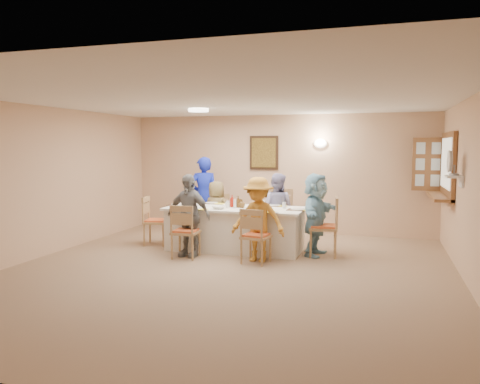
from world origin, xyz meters
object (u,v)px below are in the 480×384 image
(diner_front_right, at_px, (258,219))
(chair_front_right, at_px, (256,235))
(desk_fan, at_px, (452,166))
(diner_right_end, at_px, (316,214))
(condiment_ketchup, at_px, (232,201))
(chair_back_left, at_px, (219,217))
(chair_right_end, at_px, (323,226))
(diner_back_right, at_px, (277,209))
(serving_hatch, at_px, (448,166))
(chair_back_right, at_px, (278,216))
(chair_front_left, at_px, (186,231))
(dining_table, at_px, (235,229))
(chair_left_end, at_px, (156,220))
(diner_front_left, at_px, (188,215))
(caregiver, at_px, (204,196))
(diner_back_left, at_px, (216,211))

(diner_front_right, bearing_deg, chair_front_right, -87.26)
(desk_fan, height_order, diner_front_right, desk_fan)
(diner_right_end, xyz_separation_m, condiment_ketchup, (-1.49, 0.03, 0.17))
(chair_back_left, distance_m, diner_right_end, 2.19)
(chair_right_end, distance_m, diner_front_right, 1.18)
(chair_back_left, distance_m, diner_back_right, 1.23)
(serving_hatch, distance_m, chair_back_right, 3.10)
(chair_front_left, relative_size, diner_back_right, 0.67)
(serving_hatch, relative_size, chair_front_right, 1.70)
(dining_table, xyz_separation_m, chair_left_end, (-1.55, 0.00, 0.08))
(diner_front_left, xyz_separation_m, caregiver, (-0.45, 1.83, 0.12))
(dining_table, height_order, diner_back_left, diner_back_left)
(chair_back_left, distance_m, chair_front_left, 1.60)
(desk_fan, relative_size, diner_right_end, 0.22)
(condiment_ketchup, bearing_deg, diner_front_left, -126.90)
(chair_front_right, distance_m, caregiver, 2.58)
(chair_front_right, relative_size, chair_right_end, 0.88)
(caregiver, relative_size, condiment_ketchup, 7.45)
(diner_back_right, bearing_deg, diner_front_left, 57.46)
(dining_table, height_order, diner_front_right, diner_front_right)
(desk_fan, height_order, chair_right_end, desk_fan)
(chair_left_end, bearing_deg, diner_right_end, -100.95)
(diner_front_left, bearing_deg, chair_back_left, 99.33)
(diner_back_left, distance_m, condiment_ketchup, 0.89)
(chair_front_right, xyz_separation_m, chair_left_end, (-2.15, 0.80, 0.01))
(dining_table, bearing_deg, chair_right_end, 0.00)
(diner_front_right, bearing_deg, serving_hatch, 30.55)
(chair_front_left, distance_m, diner_back_left, 1.49)
(desk_fan, height_order, diner_back_right, desk_fan)
(chair_front_right, relative_size, diner_back_right, 0.66)
(dining_table, bearing_deg, caregiver, 132.40)
(diner_front_left, relative_size, condiment_ketchup, 6.34)
(chair_back_right, xyz_separation_m, diner_back_left, (-1.20, -0.12, 0.07))
(dining_table, bearing_deg, condiment_ketchup, 155.46)
(diner_front_left, bearing_deg, diner_front_right, 9.33)
(diner_front_right, bearing_deg, caregiver, 134.78)
(chair_front_left, xyz_separation_m, diner_back_right, (1.20, 1.48, 0.22))
(condiment_ketchup, bearing_deg, chair_back_right, 49.10)
(chair_back_right, bearing_deg, chair_front_right, -86.26)
(serving_hatch, bearing_deg, caregiver, 176.52)
(dining_table, distance_m, diner_back_right, 0.95)
(chair_left_end, xyz_separation_m, diner_back_left, (0.95, 0.68, 0.13))
(chair_front_right, xyz_separation_m, diner_front_left, (-1.20, 0.12, 0.25))
(chair_front_right, bearing_deg, desk_fan, -165.52)
(dining_table, relative_size, diner_front_left, 1.76)
(desk_fan, distance_m, chair_back_left, 4.37)
(chair_right_end, height_order, diner_front_left, diner_front_left)
(serving_hatch, bearing_deg, condiment_ketchup, -166.88)
(dining_table, height_order, caregiver, caregiver)
(desk_fan, xyz_separation_m, chair_back_right, (-2.83, 1.28, -1.03))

